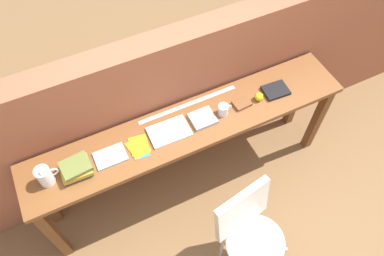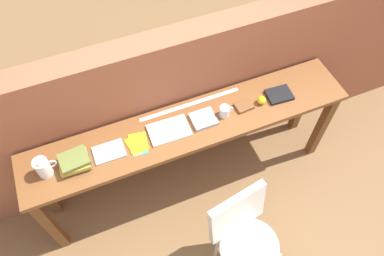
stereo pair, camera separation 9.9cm
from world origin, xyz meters
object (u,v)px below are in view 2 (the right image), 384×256
book_stack_leftmost (74,162)px  sports_ball_small (262,100)px  book_repair_rightmost (279,95)px  book_open_centre (169,130)px  leather_journal_brown (244,106)px  pitcher_white (43,167)px  magazine_cycling (109,152)px  pamphlet_pile_colourful (138,144)px  chair_white_moulded (245,235)px  mug (225,111)px

book_stack_leftmost → sports_ball_small: (1.43, 0.00, -0.01)m
sports_ball_small → book_repair_rightmost: size_ratio=0.34×
book_open_centre → leather_journal_brown: size_ratio=2.28×
pitcher_white → leather_journal_brown: bearing=-0.0°
magazine_cycling → book_repair_rightmost: size_ratio=1.14×
book_open_centre → sports_ball_small: 0.74m
book_repair_rightmost → book_stack_leftmost: bearing=-175.5°
pamphlet_pile_colourful → leather_journal_brown: 0.85m
leather_journal_brown → chair_white_moulded: bearing=-117.1°
chair_white_moulded → pitcher_white: size_ratio=4.85×
chair_white_moulded → book_open_centre: bearing=107.6°
pamphlet_pile_colourful → chair_white_moulded: bearing=-57.5°
book_open_centre → mug: (0.43, -0.02, 0.04)m
book_stack_leftmost → pamphlet_pile_colourful: book_stack_leftmost is taller
book_open_centre → book_repair_rightmost: bearing=0.9°
book_stack_leftmost → pamphlet_pile_colourful: (0.44, 0.00, -0.04)m
chair_white_moulded → book_repair_rightmost: size_ratio=4.62×
book_stack_leftmost → sports_ball_small: book_stack_leftmost is taller
book_stack_leftmost → book_repair_rightmost: bearing=0.4°
book_repair_rightmost → chair_white_moulded: bearing=-125.2°
mug → book_repair_rightmost: (0.47, 0.01, -0.03)m
book_open_centre → sports_ball_small: sports_ball_small is taller
mug → book_repair_rightmost: mug is taller
book_stack_leftmost → book_open_centre: (0.69, 0.02, -0.04)m
pitcher_white → pamphlet_pile_colourful: (0.64, -0.02, -0.07)m
pamphlet_pile_colourful → leather_journal_brown: leather_journal_brown is taller
mug → pitcher_white: bearing=179.5°
pamphlet_pile_colourful → book_open_centre: bearing=5.2°
magazine_cycling → book_repair_rightmost: 1.35m
magazine_cycling → pamphlet_pile_colourful: bearing=-3.3°
book_stack_leftmost → leather_journal_brown: 1.29m
pamphlet_pile_colourful → sports_ball_small: sports_ball_small is taller
book_open_centre → book_repair_rightmost: (0.90, -0.01, 0.00)m
pamphlet_pile_colourful → book_open_centre: 0.25m
chair_white_moulded → pamphlet_pile_colourful: (-0.50, 0.78, 0.36)m
leather_journal_brown → pitcher_white: bearing=176.4°
magazine_cycling → book_open_centre: size_ratio=0.74×
book_stack_leftmost → pamphlet_pile_colourful: 0.44m
mug → book_repair_rightmost: size_ratio=0.57×
pamphlet_pile_colourful → sports_ball_small: bearing=0.1°
book_open_centre → book_repair_rightmost: size_ratio=1.53×
magazine_cycling → pamphlet_pile_colourful: magazine_cycling is taller
sports_ball_small → pamphlet_pile_colourful: bearing=-179.9°
chair_white_moulded → mug: size_ratio=8.10×
pamphlet_pile_colourful → leather_journal_brown: (0.85, 0.02, 0.01)m
mug → leather_journal_brown: (0.17, 0.01, -0.03)m
magazine_cycling → pitcher_white: bearing=-179.7°
chair_white_moulded → book_stack_leftmost: (-0.94, 0.78, 0.40)m
chair_white_moulded → magazine_cycling: bearing=131.5°
pitcher_white → sports_ball_small: (1.62, -0.01, -0.04)m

